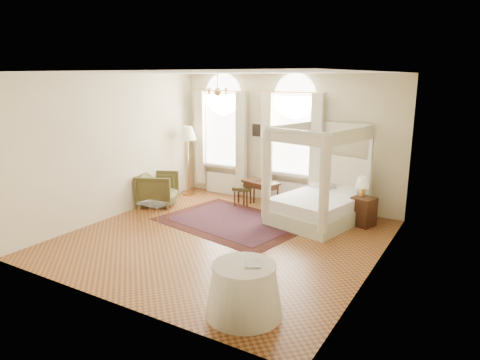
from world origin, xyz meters
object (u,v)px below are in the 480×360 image
Objects in this scene: stool at (243,189)px; coffee_table at (153,205)px; writing_desk at (261,185)px; armchair at (158,189)px; nightstand at (363,212)px; floor_lamp at (187,137)px; canopy_bed at (317,201)px; side_table at (244,290)px.

coffee_table is at bearing -117.00° from stool.
armchair is (-2.38, -1.12, -0.17)m from writing_desk.
floor_lamp is (-4.88, 0.07, 1.31)m from nightstand.
stool reaches higher than coffee_table.
writing_desk is at bearing 2.13° from stool.
stool is at bearing -179.45° from nightstand.
nightstand is 2.58m from writing_desk.
writing_desk is 1.09× the size of armchair.
stool is (-2.11, 0.28, -0.08)m from canopy_bed.
stool is 0.27× the size of floor_lamp.
armchair is 5.63m from side_table.
side_table is (4.51, -3.37, -0.06)m from armchair.
canopy_bed reaches higher than writing_desk.
side_table reaches higher than stool.
armchair reaches higher than nightstand.
nightstand is at bearing 27.54° from coffee_table.
armchair is 0.49× the size of floor_lamp.
side_table is at bearing -64.64° from writing_desk.
canopy_bed is at bearing -5.63° from floor_lamp.
nightstand is 5.06m from floor_lamp.
floor_lamp reaches higher than nightstand.
floor_lamp is (-3.92, 0.39, 1.14)m from canopy_bed.
coffee_table is at bearing -126.53° from writing_desk.
nightstand reaches higher than coffee_table.
side_table is (2.13, -4.49, -0.23)m from writing_desk.
canopy_bed is 3.71m from coffee_table.
floor_lamp reaches higher than stool.
coffee_table is at bearing -149.87° from canopy_bed.
nightstand is 1.02× the size of coffee_table.
writing_desk is at bearing -89.50° from armchair.
coffee_table is at bearing -167.80° from armchair.
canopy_bed is 2.14× the size of side_table.
nightstand is at bearing 18.01° from canopy_bed.
floor_lamp reaches higher than armchair.
writing_desk reaches higher than stool.
side_table is (0.52, -4.18, -0.13)m from canopy_bed.
floor_lamp is (-2.32, 0.08, 1.04)m from writing_desk.
writing_desk is 2.70m from coffee_table.
side_table is at bearing -151.33° from armchair.
writing_desk is at bearing 169.32° from canopy_bed.
stool is at bearing -3.25° from floor_lamp.
floor_lamp is at bearing 179.15° from nightstand.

